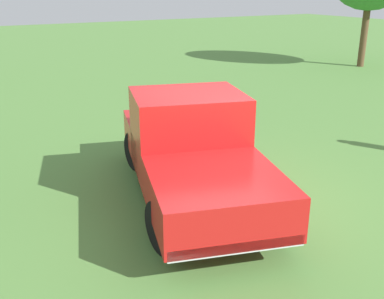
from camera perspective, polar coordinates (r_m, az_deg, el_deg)
name	(u,v)px	position (r m, az deg, el deg)	size (l,w,h in m)	color
ground_plane	(228,197)	(8.03, 4.61, -6.01)	(80.00, 80.00, 0.00)	#54843D
pickup_truck	(190,145)	(7.75, -0.22, 0.54)	(5.21, 3.18, 1.81)	black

